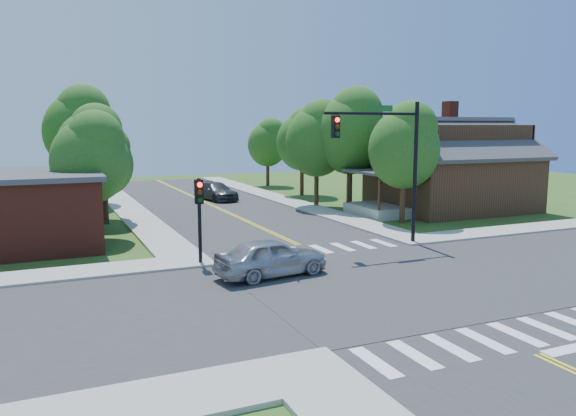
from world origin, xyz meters
name	(u,v)px	position (x,y,z in m)	size (l,w,h in m)	color
ground	(381,283)	(0.00, 0.00, 0.00)	(100.00, 100.00, 0.00)	#375119
road_ns	(381,283)	(0.00, 0.00, 0.02)	(10.00, 90.00, 0.04)	#2D2D30
road_ew	(381,283)	(0.00, 0.00, 0.03)	(90.00, 10.00, 0.04)	#2D2D30
intersection_patch	(381,283)	(0.00, 0.00, 0.00)	(10.20, 10.20, 0.06)	#2D2D30
sidewalk_ne	(443,206)	(15.82, 15.82, 0.07)	(40.00, 40.00, 0.14)	#9E9B93
crosswalk_north	(310,250)	(0.00, 6.20, 0.05)	(8.85, 2.00, 0.01)	white
crosswalk_south	(501,337)	(0.00, -6.20, 0.05)	(8.85, 2.00, 0.01)	white
centerline	(381,282)	(0.00, 0.00, 0.05)	(0.30, 90.00, 0.01)	yellow
signal_mast_ne	(388,150)	(3.91, 5.59, 4.85)	(5.30, 0.42, 7.20)	black
signal_pole_nw	(199,205)	(-5.60, 5.58, 2.66)	(0.34, 0.42, 3.80)	black
house_ne	(451,164)	(15.11, 14.23, 3.33)	(13.05, 8.80, 7.11)	#382013
tree_e_a	(406,143)	(8.86, 11.01, 4.95)	(4.44, 4.22, 7.56)	#382314
tree_e_b	(352,129)	(8.93, 17.66, 5.80)	(5.20, 4.94, 8.85)	#382314
tree_e_c	(303,138)	(9.12, 26.30, 4.98)	(4.47, 4.25, 7.60)	#382314
tree_e_d	(269,141)	(9.32, 34.82, 4.48)	(4.02, 3.82, 6.84)	#382314
tree_w_a	(92,155)	(-9.26, 13.39, 4.49)	(4.04, 3.83, 6.86)	#382314
tree_w_b	(93,144)	(-8.62, 19.86, 4.88)	(4.38, 4.16, 7.45)	#382314
tree_w_c	(81,126)	(-8.79, 27.48, 5.98)	(5.36, 5.10, 9.12)	#382314
tree_w_d	(73,146)	(-8.97, 37.32, 4.22)	(3.80, 3.61, 6.45)	#382314
tree_house	(318,137)	(7.07, 19.39, 5.23)	(4.69, 4.46, 7.98)	#382314
tree_bldg	(105,160)	(-8.14, 18.06, 3.98)	(3.58, 3.40, 6.08)	#382314
car_silver	(271,258)	(-3.51, 2.57, 0.78)	(4.79, 2.45, 1.56)	#ADAEB4
car_dgrey	(216,192)	(1.19, 26.03, 0.71)	(2.92, 5.19, 1.42)	#2F3234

